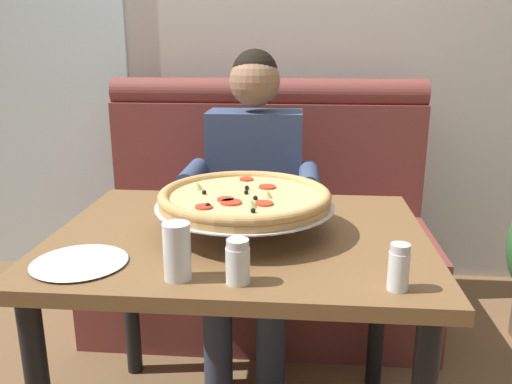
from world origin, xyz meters
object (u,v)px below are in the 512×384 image
Objects in this scene: shaker_parmesan at (399,270)px; diner_main at (253,189)px; pizza at (245,198)px; booth_bench at (262,236)px; shaker_pepper_flakes at (238,265)px; dining_table at (240,263)px; plate_near_left at (79,260)px; drinking_glass at (177,255)px.

diner_main is at bearing 113.51° from shaker_parmesan.
diner_main is at bearing 93.12° from pizza.
shaker_pepper_flakes is at bearing -88.37° from booth_bench.
pizza reaches higher than dining_table.
diner_main is at bearing 68.08° from plate_near_left.
shaker_pepper_flakes is (0.04, -0.34, 0.15)m from dining_table.
dining_table is at bearing 95.95° from shaker_pepper_flakes.
dining_table is 0.20m from pizza.
plate_near_left is at bearing -108.14° from booth_bench.
diner_main is 5.21× the size of plate_near_left.
shaker_parmesan reaches higher than plate_near_left.
dining_table is at bearing 71.42° from drinking_glass.
booth_bench is 0.41m from diner_main.
booth_bench is at bearing 85.68° from diner_main.
diner_main reaches higher than shaker_parmesan.
shaker_parmesan is 0.79× the size of drinking_glass.
shaker_parmesan is 0.79m from plate_near_left.
drinking_glass is (-0.12, -0.34, -0.04)m from pizza.
plate_near_left is at bearing 170.28° from shaker_pepper_flakes.
booth_bench is 1.36m from shaker_parmesan.
shaker_pepper_flakes is 0.97× the size of shaker_parmesan.
pizza is 0.53m from shaker_parmesan.
diner_main is at bearing 91.82° from dining_table.
dining_table is (0.00, -0.90, 0.25)m from booth_bench.
pizza reaches higher than plate_near_left.
drinking_glass is at bearing -108.58° from dining_table.
pizza is at bearing -86.88° from diner_main.
plate_near_left is at bearing -111.92° from diner_main.
pizza reaches higher than shaker_parmesan.
shaker_parmesan is (0.40, -1.24, 0.40)m from booth_bench.
pizza is at bearing -89.12° from booth_bench.
shaker_parmesan is at bearing -5.46° from plate_near_left.
dining_table is 0.48m from plate_near_left.
diner_main reaches higher than plate_near_left.
pizza is 3.79× the size of drinking_glass.
shaker_parmesan is at bearing -40.24° from dining_table.
drinking_glass is (-0.51, 0.01, 0.01)m from shaker_parmesan.
drinking_glass is at bearing -109.89° from pizza.
shaker_parmesan reaches higher than shaker_pepper_flakes.
dining_table is 0.86× the size of diner_main.
booth_bench is 1.30m from shaker_pepper_flakes.
shaker_pepper_flakes is (0.04, -1.24, 0.40)m from booth_bench.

